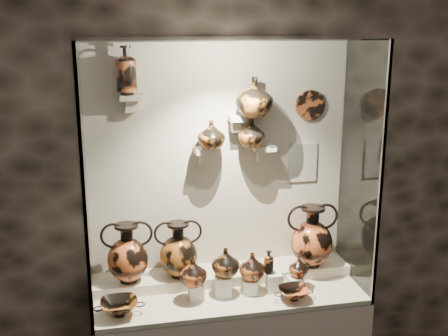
# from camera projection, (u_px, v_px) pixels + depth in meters

# --- Properties ---
(wall_back) EXTENTS (5.00, 0.02, 3.20)m
(wall_back) POSITION_uv_depth(u_px,v_px,m) (219.00, 162.00, 3.66)
(wall_back) COLOR black
(wall_back) RESTS_ON ground
(front_tier) EXTENTS (1.68, 0.58, 0.03)m
(front_tier) POSITION_uv_depth(u_px,v_px,m) (229.00, 294.00, 3.56)
(front_tier) COLOR beige
(front_tier) RESTS_ON plinth
(rear_tier) EXTENTS (1.70, 0.25, 0.10)m
(rear_tier) POSITION_uv_depth(u_px,v_px,m) (223.00, 277.00, 3.72)
(rear_tier) COLOR beige
(rear_tier) RESTS_ON plinth
(back_panel) EXTENTS (1.70, 0.03, 1.60)m
(back_panel) POSITION_uv_depth(u_px,v_px,m) (219.00, 162.00, 3.66)
(back_panel) COLOR beige
(back_panel) RESTS_ON plinth
(glass_front) EXTENTS (1.70, 0.01, 1.60)m
(glass_front) POSITION_uv_depth(u_px,v_px,m) (241.00, 189.00, 3.08)
(glass_front) COLOR white
(glass_front) RESTS_ON plinth
(glass_left) EXTENTS (0.01, 0.60, 1.60)m
(glass_left) POSITION_uv_depth(u_px,v_px,m) (84.00, 183.00, 3.19)
(glass_left) COLOR white
(glass_left) RESTS_ON plinth
(glass_right) EXTENTS (0.01, 0.60, 1.60)m
(glass_right) POSITION_uv_depth(u_px,v_px,m) (360.00, 167.00, 3.53)
(glass_right) COLOR white
(glass_right) RESTS_ON plinth
(glass_top) EXTENTS (1.70, 0.60, 0.01)m
(glass_top) POSITION_uv_depth(u_px,v_px,m) (230.00, 39.00, 3.16)
(glass_top) COLOR white
(glass_top) RESTS_ON back_panel
(frame_post_left) EXTENTS (0.02, 0.02, 1.60)m
(frame_post_left) POSITION_uv_depth(u_px,v_px,m) (84.00, 198.00, 2.92)
(frame_post_left) COLOR gray
(frame_post_left) RESTS_ON plinth
(frame_post_right) EXTENTS (0.02, 0.02, 1.60)m
(frame_post_right) POSITION_uv_depth(u_px,v_px,m) (381.00, 180.00, 3.26)
(frame_post_right) COLOR gray
(frame_post_right) RESTS_ON plinth
(pedestal_a) EXTENTS (0.09, 0.09, 0.10)m
(pedestal_a) POSITION_uv_depth(u_px,v_px,m) (196.00, 291.00, 3.45)
(pedestal_a) COLOR silver
(pedestal_a) RESTS_ON front_tier
(pedestal_b) EXTENTS (0.09, 0.09, 0.13)m
(pedestal_b) POSITION_uv_depth(u_px,v_px,m) (223.00, 286.00, 3.49)
(pedestal_b) COLOR silver
(pedestal_b) RESTS_ON front_tier
(pedestal_c) EXTENTS (0.09, 0.09, 0.09)m
(pedestal_c) POSITION_uv_depth(u_px,v_px,m) (249.00, 287.00, 3.52)
(pedestal_c) COLOR silver
(pedestal_c) RESTS_ON front_tier
(pedestal_d) EXTENTS (0.09, 0.09, 0.12)m
(pedestal_d) POSITION_uv_depth(u_px,v_px,m) (274.00, 282.00, 3.55)
(pedestal_d) COLOR silver
(pedestal_d) RESTS_ON front_tier
(pedestal_e) EXTENTS (0.09, 0.09, 0.08)m
(pedestal_e) POSITION_uv_depth(u_px,v_px,m) (295.00, 283.00, 3.59)
(pedestal_e) COLOR silver
(pedestal_e) RESTS_ON front_tier
(bracket_ul) EXTENTS (0.14, 0.12, 0.04)m
(bracket_ul) POSITION_uv_depth(u_px,v_px,m) (131.00, 97.00, 3.36)
(bracket_ul) COLOR beige
(bracket_ul) RESTS_ON back_panel
(bracket_ca) EXTENTS (0.14, 0.12, 0.04)m
(bracket_ca) POSITION_uv_depth(u_px,v_px,m) (206.00, 150.00, 3.54)
(bracket_ca) COLOR beige
(bracket_ca) RESTS_ON back_panel
(bracket_cb) EXTENTS (0.10, 0.12, 0.04)m
(bracket_cb) POSITION_uv_depth(u_px,v_px,m) (237.00, 118.00, 3.53)
(bracket_cb) COLOR beige
(bracket_cb) RESTS_ON back_panel
(bracket_cc) EXTENTS (0.14, 0.12, 0.04)m
(bracket_cc) POSITION_uv_depth(u_px,v_px,m) (264.00, 148.00, 3.62)
(bracket_cc) COLOR beige
(bracket_cc) RESTS_ON back_panel
(amphora_left) EXTENTS (0.38, 0.38, 0.39)m
(amphora_left) POSITION_uv_depth(u_px,v_px,m) (127.00, 253.00, 3.50)
(amphora_left) COLOR #C65625
(amphora_left) RESTS_ON rear_tier
(amphora_mid) EXTENTS (0.35, 0.35, 0.37)m
(amphora_mid) POSITION_uv_depth(u_px,v_px,m) (178.00, 250.00, 3.57)
(amphora_mid) COLOR #9A541B
(amphora_mid) RESTS_ON rear_tier
(amphora_right) EXTENTS (0.37, 0.37, 0.42)m
(amphora_right) POSITION_uv_depth(u_px,v_px,m) (312.00, 236.00, 3.72)
(amphora_right) COLOR #C65625
(amphora_right) RESTS_ON rear_tier
(jug_a) EXTENTS (0.21, 0.21, 0.18)m
(jug_a) POSITION_uv_depth(u_px,v_px,m) (193.00, 272.00, 3.40)
(jug_a) COLOR #C65625
(jug_a) RESTS_ON pedestal_a
(jug_b) EXTENTS (0.18, 0.18, 0.18)m
(jug_b) POSITION_uv_depth(u_px,v_px,m) (225.00, 262.00, 3.46)
(jug_b) COLOR #9A541B
(jug_b) RESTS_ON pedestal_b
(jug_c) EXTENTS (0.17, 0.17, 0.17)m
(jug_c) POSITION_uv_depth(u_px,v_px,m) (252.00, 266.00, 3.51)
(jug_c) COLOR #C65625
(jug_c) RESTS_ON pedestal_c
(jug_e) EXTENTS (0.15, 0.15, 0.13)m
(jug_e) POSITION_uv_depth(u_px,v_px,m) (299.00, 267.00, 3.57)
(jug_e) COLOR #C65625
(jug_e) RESTS_ON pedestal_e
(lekythos_small) EXTENTS (0.08, 0.08, 0.17)m
(lekythos_small) POSITION_uv_depth(u_px,v_px,m) (269.00, 261.00, 3.52)
(lekythos_small) COLOR #9A541B
(lekythos_small) RESTS_ON pedestal_d
(kylix_left) EXTENTS (0.33, 0.30, 0.11)m
(kylix_left) POSITION_uv_depth(u_px,v_px,m) (119.00, 306.00, 3.26)
(kylix_left) COLOR #9A541B
(kylix_left) RESTS_ON front_tier
(kylix_right) EXTENTS (0.29, 0.27, 0.10)m
(kylix_right) POSITION_uv_depth(u_px,v_px,m) (294.00, 293.00, 3.44)
(kylix_right) COLOR #C65625
(kylix_right) RESTS_ON front_tier
(lekythos_tall) EXTENTS (0.16, 0.16, 0.33)m
(lekythos_tall) POSITION_uv_depth(u_px,v_px,m) (126.00, 67.00, 3.29)
(lekythos_tall) COLOR #C65625
(lekythos_tall) RESTS_ON bracket_ul
(ovoid_vase_a) EXTENTS (0.19, 0.19, 0.18)m
(ovoid_vase_a) POSITION_uv_depth(u_px,v_px,m) (211.00, 135.00, 3.49)
(ovoid_vase_a) COLOR #9A541B
(ovoid_vase_a) RESTS_ON bracket_ca
(ovoid_vase_b) EXTENTS (0.29, 0.29, 0.24)m
(ovoid_vase_b) POSITION_uv_depth(u_px,v_px,m) (254.00, 97.00, 3.45)
(ovoid_vase_b) COLOR #9A541B
(ovoid_vase_b) RESTS_ON bracket_cb
(ovoid_vase_c) EXTENTS (0.20, 0.20, 0.18)m
(ovoid_vase_c) POSITION_uv_depth(u_px,v_px,m) (251.00, 133.00, 3.54)
(ovoid_vase_c) COLOR #9A541B
(ovoid_vase_c) RESTS_ON bracket_cc
(wall_plate) EXTENTS (0.20, 0.02, 0.20)m
(wall_plate) POSITION_uv_depth(u_px,v_px,m) (310.00, 105.00, 3.66)
(wall_plate) COLOR #93421D
(wall_plate) RESTS_ON back_panel
(info_placard) EXTENTS (0.20, 0.01, 0.26)m
(info_placard) POSITION_uv_depth(u_px,v_px,m) (303.00, 163.00, 3.76)
(info_placard) COLOR beige
(info_placard) RESTS_ON back_panel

